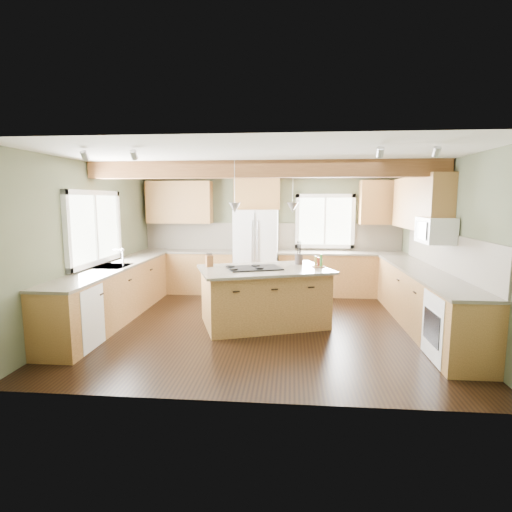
{
  "coord_description": "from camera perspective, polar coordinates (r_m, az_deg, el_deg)",
  "views": [
    {
      "loc": [
        0.44,
        -6.21,
        2.0
      ],
      "look_at": [
        -0.14,
        0.3,
        1.08
      ],
      "focal_mm": 28.0,
      "sensor_mm": 36.0,
      "label": 1
    }
  ],
  "objects": [
    {
      "name": "counter_left",
      "position": [
        7.0,
        -19.79,
        -1.51
      ],
      "size": [
        0.64,
        3.74,
        0.04
      ],
      "primitive_type": "cube",
      "color": "#484235",
      "rests_on": "base_cab_left"
    },
    {
      "name": "floor",
      "position": [
        6.54,
        1.03,
        -9.8
      ],
      "size": [
        5.6,
        5.6,
        0.0
      ],
      "primitive_type": "plane",
      "color": "black",
      "rests_on": "ground"
    },
    {
      "name": "pendant_right",
      "position": [
        6.43,
        5.25,
        6.9
      ],
      "size": [
        0.18,
        0.18,
        0.16
      ],
      "primitive_type": "cone",
      "rotation": [
        3.14,
        0.0,
        0.0
      ],
      "color": "#B2B2B7",
      "rests_on": "ceiling"
    },
    {
      "name": "island",
      "position": [
        6.47,
        1.14,
        -5.94
      ],
      "size": [
        2.15,
        1.71,
        0.88
      ],
      "primitive_type": "cube",
      "rotation": [
        0.0,
        0.0,
        0.34
      ],
      "color": "brown",
      "rests_on": "floor"
    },
    {
      "name": "counter_back_right",
      "position": [
        8.55,
        12.13,
        0.43
      ],
      "size": [
        2.66,
        0.64,
        0.04
      ],
      "primitive_type": "cube",
      "color": "#484235",
      "rests_on": "base_cab_back_right"
    },
    {
      "name": "utensil_crock",
      "position": [
        6.8,
        6.14,
        -0.42
      ],
      "size": [
        0.17,
        0.17,
        0.18
      ],
      "primitive_type": "cylinder",
      "rotation": [
        0.0,
        0.0,
        0.34
      ],
      "color": "#3F3632",
      "rests_on": "island_top"
    },
    {
      "name": "backsplash_right",
      "position": [
        6.73,
        25.46,
        0.49
      ],
      "size": [
        0.03,
        3.7,
        0.58
      ],
      "primitive_type": "cube",
      "color": "brown",
      "rests_on": "wall_right"
    },
    {
      "name": "refrigerator",
      "position": [
        8.44,
        0.04,
        0.51
      ],
      "size": [
        0.9,
        0.74,
        1.8
      ],
      "primitive_type": "cube",
      "color": "white",
      "rests_on": "floor"
    },
    {
      "name": "pendant_left",
      "position": [
        6.18,
        -3.06,
        6.88
      ],
      "size": [
        0.18,
        0.18,
        0.16
      ],
      "primitive_type": "cone",
      "rotation": [
        3.14,
        0.0,
        0.0
      ],
      "color": "#B2B2B7",
      "rests_on": "ceiling"
    },
    {
      "name": "upper_cab_over_fridge",
      "position": [
        8.57,
        0.16,
        9.0
      ],
      "size": [
        0.96,
        0.35,
        0.7
      ],
      "primitive_type": "cube",
      "color": "brown",
      "rests_on": "wall_back"
    },
    {
      "name": "window_back",
      "position": [
        8.73,
        9.81,
        4.93
      ],
      "size": [
        1.1,
        0.04,
        1.0
      ],
      "primitive_type": "cube",
      "color": "white",
      "rests_on": "wall_back"
    },
    {
      "name": "island_top",
      "position": [
        6.38,
        1.15,
        -1.92
      ],
      "size": [
        2.31,
        1.87,
        0.04
      ],
      "primitive_type": "cube",
      "rotation": [
        0.0,
        0.0,
        0.34
      ],
      "color": "#484235",
      "rests_on": "island"
    },
    {
      "name": "backsplash_back",
      "position": [
        8.74,
        2.21,
        2.81
      ],
      "size": [
        5.58,
        0.03,
        0.58
      ],
      "primitive_type": "cube",
      "color": "brown",
      "rests_on": "wall_back"
    },
    {
      "name": "base_cab_back_right",
      "position": [
        8.62,
        12.04,
        -2.61
      ],
      "size": [
        2.62,
        0.6,
        0.88
      ],
      "primitive_type": "cube",
      "color": "brown",
      "rests_on": "floor"
    },
    {
      "name": "upper_cab_back_left",
      "position": [
        8.87,
        -10.87,
        7.54
      ],
      "size": [
        1.4,
        0.35,
        0.9
      ],
      "primitive_type": "cube",
      "color": "brown",
      "rests_on": "wall_back"
    },
    {
      "name": "upper_cab_back_corner",
      "position": [
        8.74,
        17.55,
        7.3
      ],
      "size": [
        0.9,
        0.35,
        0.9
      ],
      "primitive_type": "cube",
      "color": "brown",
      "rests_on": "wall_back"
    },
    {
      "name": "dishwasher",
      "position": [
        5.97,
        -24.75,
        -7.99
      ],
      "size": [
        0.6,
        0.6,
        0.84
      ],
      "primitive_type": "cube",
      "color": "white",
      "rests_on": "floor"
    },
    {
      "name": "window_left",
      "position": [
        7.05,
        -22.1,
        3.76
      ],
      "size": [
        0.04,
        1.6,
        1.05
      ],
      "primitive_type": "cube",
      "color": "white",
      "rests_on": "wall_left"
    },
    {
      "name": "counter_back_left",
      "position": [
        8.77,
        -9.66,
        0.68
      ],
      "size": [
        2.06,
        0.64,
        0.04
      ],
      "primitive_type": "cube",
      "color": "#484235",
      "rests_on": "base_cab_back_left"
    },
    {
      "name": "wall_right",
      "position": [
        6.68,
        25.78,
        1.2
      ],
      "size": [
        0.0,
        5.0,
        5.0
      ],
      "primitive_type": "plane",
      "rotation": [
        1.57,
        0.0,
        -1.57
      ],
      "color": "#484E37",
      "rests_on": "ground"
    },
    {
      "name": "soffit_trim",
      "position": [
        8.64,
        2.23,
        11.58
      ],
      "size": [
        5.55,
        0.2,
        0.1
      ],
      "primitive_type": "cube",
      "color": "brown",
      "rests_on": "ceiling"
    },
    {
      "name": "faucet",
      "position": [
        6.91,
        -18.49,
        -0.32
      ],
      "size": [
        0.02,
        0.02,
        0.28
      ],
      "primitive_type": "cylinder",
      "color": "#B2B2B7",
      "rests_on": "sink"
    },
    {
      "name": "bottle_tray",
      "position": [
        6.55,
        8.94,
        -0.69
      ],
      "size": [
        0.29,
        0.29,
        0.2
      ],
      "primitive_type": null,
      "rotation": [
        0.0,
        0.0,
        0.42
      ],
      "color": "brown",
      "rests_on": "island_top"
    },
    {
      "name": "knife_block",
      "position": [
        6.55,
        -6.68,
        -0.73
      ],
      "size": [
        0.14,
        0.13,
        0.18
      ],
      "primitive_type": "cube",
      "rotation": [
        0.0,
        0.0,
        0.49
      ],
      "color": "brown",
      "rests_on": "island_top"
    },
    {
      "name": "base_cab_back_left",
      "position": [
        8.84,
        -9.59,
        -2.28
      ],
      "size": [
        2.02,
        0.6,
        0.88
      ],
      "primitive_type": "cube",
      "color": "brown",
      "rests_on": "floor"
    },
    {
      "name": "microwave",
      "position": [
        6.54,
        24.26,
        3.36
      ],
      "size": [
        0.4,
        0.7,
        0.38
      ],
      "primitive_type": "cube",
      "color": "white",
      "rests_on": "wall_right"
    },
    {
      "name": "oven",
      "position": [
        5.59,
        26.75,
        -9.17
      ],
      "size": [
        0.6,
        0.72,
        0.84
      ],
      "primitive_type": "cube",
      "color": "white",
      "rests_on": "floor"
    },
    {
      "name": "counter_right",
      "position": [
        6.68,
        23.01,
        -2.11
      ],
      "size": [
        0.64,
        3.74,
        0.04
      ],
      "primitive_type": "cube",
      "color": "#484235",
      "rests_on": "base_cab_right"
    },
    {
      "name": "ceiling",
      "position": [
        6.26,
        1.1,
        13.51
      ],
      "size": [
        5.6,
        5.6,
        0.0
      ],
      "primitive_type": "plane",
      "rotation": [
        3.14,
        0.0,
        0.0
      ],
      "color": "silver",
      "rests_on": "wall_back"
    },
    {
      "name": "wall_left",
      "position": [
        7.04,
        -22.33,
        1.7
      ],
      "size": [
        0.0,
        5.0,
        5.0
      ],
      "primitive_type": "plane",
      "rotation": [
        1.57,
        0.0,
        1.57
      ],
      "color": "#484E37",
      "rests_on": "ground"
    },
    {
      "name": "base_cab_left",
      "position": [
        7.09,
        -19.61,
        -5.18
      ],
      "size": [
        0.6,
        3.7,
        0.88
      ],
      "primitive_type": "cube",
      "color": "brown",
      "rests_on": "floor"
    },
    {
      "name": "sink",
      "position": [
        7.0,
        -19.79,
        -1.47
      ],
      "size": [
        0.5,
        0.65,
        0.03
      ],
      "primitive_type": "cube",
      "color": "#262628",
      "rests_on": "counter_left"
    },
    {
      "name": "ceiling_beam",
      "position": [
        6.3,
        1.13,
        12.28
      ],
      "size": [
        5.55,
        0.26,
        0.26
      ],
      "primitive_type": "cube",
      "color": "brown",
      "rests_on": "ceiling"
    },
    {
      "name": "upper_cab_right",
      "position": [
        7.44,
        22.37,
        7.02
      ],
      "size": [
        0.35,
        2.2,
        0.9
      ],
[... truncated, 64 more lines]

